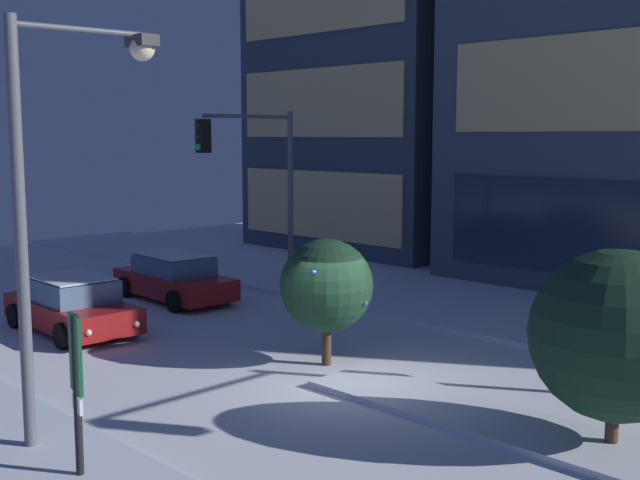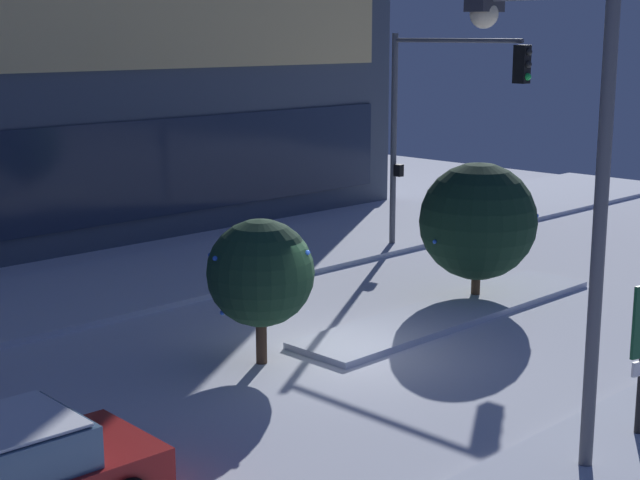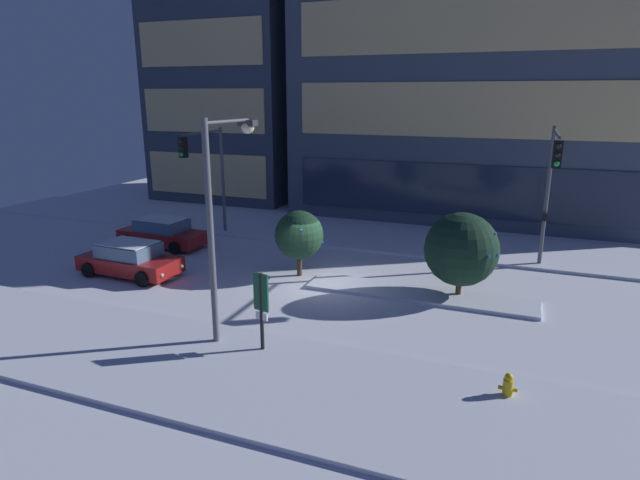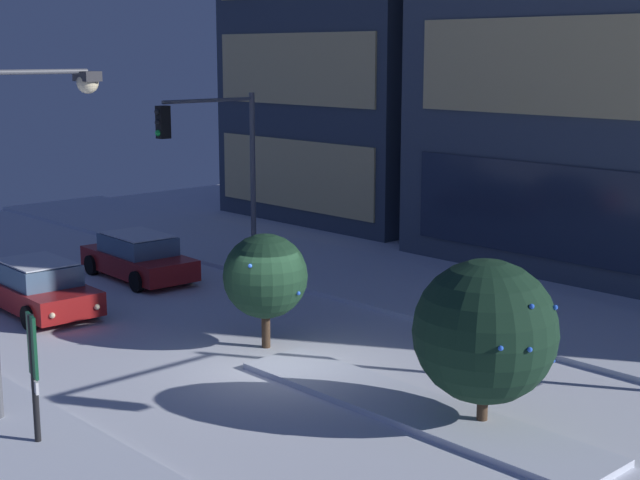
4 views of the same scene
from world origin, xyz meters
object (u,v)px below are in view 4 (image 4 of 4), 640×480
object	(u,v)px
street_lamp_arched	(20,191)
decorated_tree_left_of_median	(265,276)
parking_info_sign	(33,365)
car_near	(38,288)
traffic_light_corner_far_left	(216,151)
decorated_tree_median	(485,331)
car_far	(138,257)

from	to	relation	value
street_lamp_arched	decorated_tree_left_of_median	distance (m)	6.99
parking_info_sign	decorated_tree_left_of_median	world-z (taller)	decorated_tree_left_of_median
car_near	decorated_tree_left_of_median	size ratio (longest dim) A/B	1.60
car_near	parking_info_sign	size ratio (longest dim) A/B	1.79
traffic_light_corner_far_left	street_lamp_arched	world-z (taller)	street_lamp_arched
street_lamp_arched	decorated_tree_median	bearing A→B (deg)	-42.47
parking_info_sign	decorated_tree_left_of_median	size ratio (longest dim) A/B	0.89
car_far	traffic_light_corner_far_left	distance (m)	4.33
decorated_tree_left_of_median	street_lamp_arched	bearing A→B (deg)	-87.96
parking_info_sign	decorated_tree_median	bearing A→B (deg)	-22.29
decorated_tree_left_of_median	parking_info_sign	bearing A→B (deg)	-75.67
car_near	parking_info_sign	world-z (taller)	parking_info_sign
car_near	traffic_light_corner_far_left	bearing A→B (deg)	91.42
parking_info_sign	car_far	bearing A→B (deg)	63.44
parking_info_sign	decorated_tree_median	world-z (taller)	decorated_tree_median
street_lamp_arched	traffic_light_corner_far_left	bearing A→B (deg)	39.41
car_near	parking_info_sign	bearing A→B (deg)	-24.70
traffic_light_corner_far_left	parking_info_sign	world-z (taller)	traffic_light_corner_far_left
traffic_light_corner_far_left	decorated_tree_median	size ratio (longest dim) A/B	1.77
street_lamp_arched	parking_info_sign	distance (m)	3.48
decorated_tree_median	decorated_tree_left_of_median	world-z (taller)	decorated_tree_median
parking_info_sign	decorated_tree_median	size ratio (longest dim) A/B	0.77
traffic_light_corner_far_left	street_lamp_arched	xyz separation A→B (m)	(7.14, -10.13, 0.49)
decorated_tree_left_of_median	car_far	bearing A→B (deg)	168.90
car_near	decorated_tree_median	xyz separation A→B (m)	(13.86, 2.49, 1.25)
street_lamp_arched	decorated_tree_median	world-z (taller)	street_lamp_arched
traffic_light_corner_far_left	parking_info_sign	xyz separation A→B (m)	(8.72, -10.82, -2.53)
decorated_tree_left_of_median	car_near	bearing A→B (deg)	-159.36
street_lamp_arched	car_far	bearing A→B (deg)	51.54
traffic_light_corner_far_left	car_near	bearing A→B (deg)	-0.74
traffic_light_corner_far_left	decorated_tree_left_of_median	bearing A→B (deg)	61.65
car_far	decorated_tree_left_of_median	size ratio (longest dim) A/B	1.64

